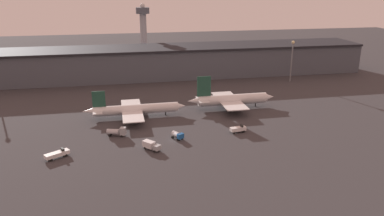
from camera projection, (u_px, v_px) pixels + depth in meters
The scene contains 11 objects.
ground at pixel (174, 140), 134.33m from camera, with size 600.00×600.00×0.00m, color #383538.
terminal_building at pixel (150, 62), 220.91m from camera, with size 257.83×29.24×17.79m.
airplane_0 at pixel (135, 109), 156.34m from camera, with size 42.87×29.73×12.10m.
airplane_1 at pixel (231, 100), 167.34m from camera, with size 40.22×27.55×15.30m.
service_vehicle_0 at pixel (238, 129), 140.98m from camera, with size 6.29×3.13×2.88m.
service_vehicle_1 at pixel (117, 132), 137.38m from camera, with size 7.28×4.00×3.43m.
service_vehicle_2 at pixel (57, 154), 120.51m from camera, with size 7.92×6.21×2.78m.
service_vehicle_3 at pixel (177, 135), 134.97m from camera, with size 4.45×5.03×2.60m.
service_vehicle_4 at pixel (151, 145), 126.24m from camera, with size 6.27×6.46×2.88m.
lamp_post_1 at pixel (292, 56), 208.56m from camera, with size 1.80×1.80×23.20m.
control_tower at pixel (143, 29), 253.14m from camera, with size 9.00×9.00×40.58m.
Camera 1 is at (-16.96, -122.52, 54.06)m, focal length 35.00 mm.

